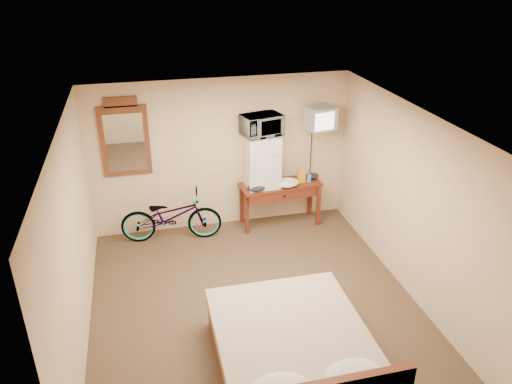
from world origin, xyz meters
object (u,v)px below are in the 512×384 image
microwave (262,125)px  bicycle (171,216)px  mini_fridge (261,161)px  blue_cup (309,178)px  bed (297,360)px  crt_television (321,118)px  desk (281,191)px  wall_mirror (125,138)px

microwave → bicycle: microwave is taller
mini_fridge → blue_cup: size_ratio=6.87×
mini_fridge → bed: size_ratio=0.40×
mini_fridge → crt_television: crt_television is taller
desk → blue_cup: 0.52m
blue_cup → crt_television: size_ratio=0.21×
desk → bicycle: size_ratio=0.86×
desk → bicycle: 1.84m
bicycle → desk: bearing=-82.2°
crt_television → wall_mirror: wall_mirror is taller
desk → mini_fridge: 0.64m
crt_television → bed: 3.99m
desk → blue_cup: (0.48, -0.01, 0.18)m
desk → wall_mirror: wall_mirror is taller
wall_mirror → bicycle: wall_mirror is taller
microwave → blue_cup: microwave is taller
microwave → bed: microwave is taller
mini_fridge → crt_television: 1.16m
microwave → bed: bearing=-112.0°
desk → blue_cup: size_ratio=10.99×
microwave → wall_mirror: wall_mirror is taller
wall_mirror → mini_fridge: bearing=-5.8°
blue_cup → wall_mirror: wall_mirror is taller
crt_television → wall_mirror: size_ratio=0.48×
mini_fridge → bed: 3.58m
blue_cup → bed: bed is taller
blue_cup → bed: bearing=-111.0°
desk → wall_mirror: (-2.41, 0.27, 1.03)m
desk → bed: bed is taller
microwave → bicycle: bearing=170.3°
crt_television → bed: (-1.44, -3.39, -1.54)m
microwave → blue_cup: size_ratio=4.81×
wall_mirror → blue_cup: bearing=-5.6°
wall_mirror → bed: (1.61, -3.64, -1.37)m
crt_television → bed: bearing=-113.0°
microwave → blue_cup: 1.26m
mini_fridge → wall_mirror: size_ratio=0.69×
wall_mirror → desk: bearing=-6.4°
bicycle → blue_cup: bearing=-82.8°
bicycle → crt_television: bearing=-82.1°
crt_television → bicycle: crt_television is taller
desk → microwave: (-0.32, 0.06, 1.15)m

